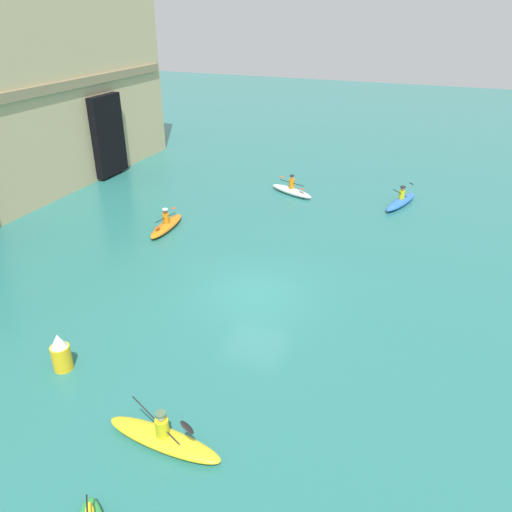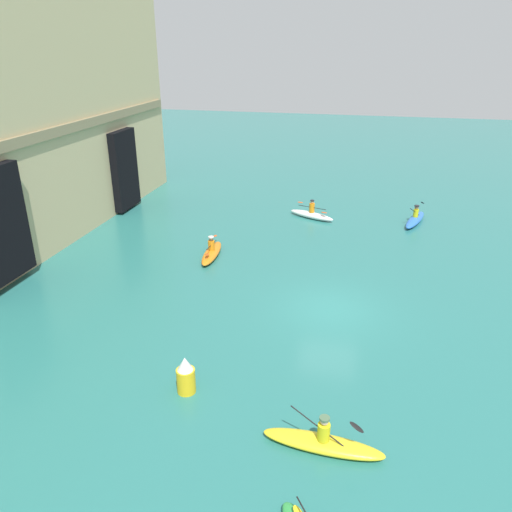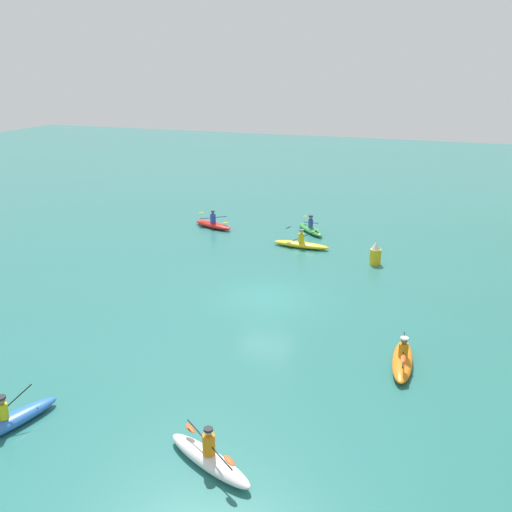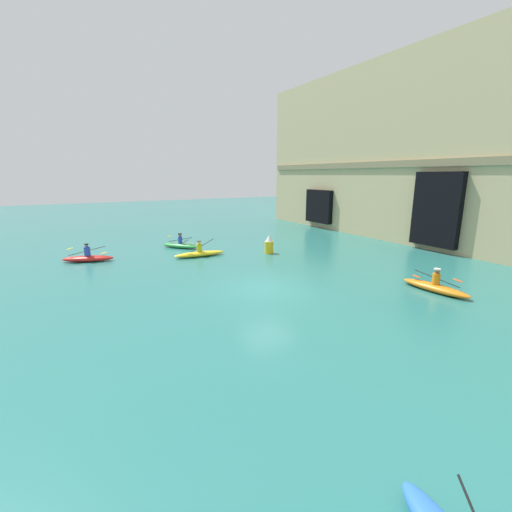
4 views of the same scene
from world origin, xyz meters
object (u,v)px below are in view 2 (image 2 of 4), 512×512
(kayak_blue, at_px, (415,219))
(marker_buoy, at_px, (186,376))
(kayak_orange, at_px, (212,252))
(kayak_yellow, at_px, (323,442))
(kayak_white, at_px, (312,214))

(kayak_blue, distance_m, marker_buoy, 20.02)
(kayak_orange, xyz_separation_m, kayak_yellow, (-11.99, -7.07, -0.02))
(kayak_white, relative_size, kayak_orange, 0.96)
(kayak_white, bearing_deg, kayak_orange, -95.80)
(kayak_orange, height_order, kayak_blue, kayak_blue)
(kayak_orange, distance_m, kayak_blue, 13.13)
(kayak_blue, bearing_deg, kayak_orange, 143.72)
(marker_buoy, bearing_deg, kayak_yellow, -107.83)
(kayak_white, distance_m, kayak_orange, 8.39)
(kayak_white, height_order, marker_buoy, marker_buoy)
(kayak_orange, distance_m, kayak_yellow, 13.92)
(kayak_white, height_order, kayak_orange, kayak_white)
(kayak_white, xyz_separation_m, marker_buoy, (-17.76, 1.69, 0.34))
(kayak_white, xyz_separation_m, kayak_orange, (-7.22, 4.26, -0.02))
(kayak_orange, relative_size, kayak_yellow, 0.94)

